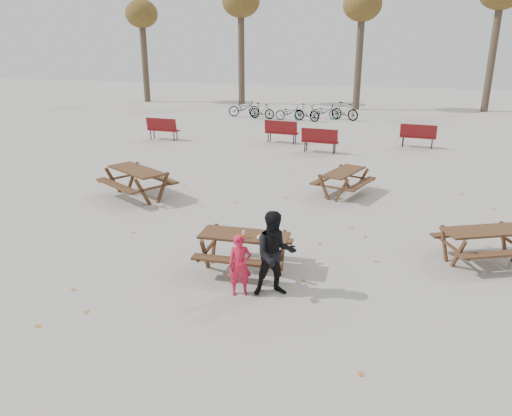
% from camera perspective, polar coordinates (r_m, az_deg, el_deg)
% --- Properties ---
extents(ground, '(80.00, 80.00, 0.00)m').
position_cam_1_polar(ground, '(10.45, -1.31, -6.94)').
color(ground, gray).
rests_on(ground, ground).
extents(main_picnic_table, '(1.80, 1.45, 0.78)m').
position_cam_1_polar(main_picnic_table, '(10.20, -1.33, -3.99)').
color(main_picnic_table, '#3B2215').
rests_on(main_picnic_table, ground).
extents(food_tray, '(0.18, 0.11, 0.03)m').
position_cam_1_polar(food_tray, '(9.90, 0.61, -3.43)').
color(food_tray, silver).
rests_on(food_tray, main_picnic_table).
extents(bread_roll, '(0.14, 0.06, 0.05)m').
position_cam_1_polar(bread_roll, '(9.89, 0.61, -3.21)').
color(bread_roll, tan).
rests_on(bread_roll, food_tray).
extents(soda_bottle, '(0.07, 0.07, 0.17)m').
position_cam_1_polar(soda_bottle, '(9.91, -1.41, -3.07)').
color(soda_bottle, silver).
rests_on(soda_bottle, main_picnic_table).
extents(child, '(0.50, 0.42, 1.18)m').
position_cam_1_polar(child, '(9.23, -1.86, -6.56)').
color(child, red).
rests_on(child, ground).
extents(adult, '(0.97, 0.88, 1.63)m').
position_cam_1_polar(adult, '(9.15, 2.19, -5.28)').
color(adult, black).
rests_on(adult, ground).
extents(picnic_table_east, '(2.08, 1.91, 0.73)m').
position_cam_1_polar(picnic_table_east, '(11.65, 24.39, -3.96)').
color(picnic_table_east, '#3B2215').
rests_on(picnic_table_east, ground).
extents(picnic_table_north, '(2.57, 2.45, 0.87)m').
position_cam_1_polar(picnic_table_north, '(15.24, -13.40, 2.76)').
color(picnic_table_north, '#3B2215').
rests_on(picnic_table_north, ground).
extents(picnic_table_far, '(1.91, 2.11, 0.74)m').
position_cam_1_polar(picnic_table_far, '(15.33, 9.94, 2.86)').
color(picnic_table_far, '#3B2215').
rests_on(picnic_table_far, ground).
extents(park_bench_row, '(12.92, 2.65, 1.03)m').
position_cam_1_polar(park_bench_row, '(22.09, 4.26, 8.45)').
color(park_bench_row, maroon).
rests_on(park_bench_row, ground).
extents(bicycle_row, '(7.78, 1.96, 1.02)m').
position_cam_1_polar(bicycle_row, '(29.36, 4.24, 11.01)').
color(bicycle_row, black).
rests_on(bicycle_row, ground).
extents(tree_row, '(32.17, 3.52, 8.26)m').
position_cam_1_polar(tree_row, '(34.28, 11.91, 21.44)').
color(tree_row, '#382B21').
rests_on(tree_row, ground).
extents(fallen_leaves, '(11.00, 11.00, 0.01)m').
position_cam_1_polar(fallen_leaves, '(12.59, 3.83, -2.29)').
color(fallen_leaves, '#AB5E29').
rests_on(fallen_leaves, ground).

